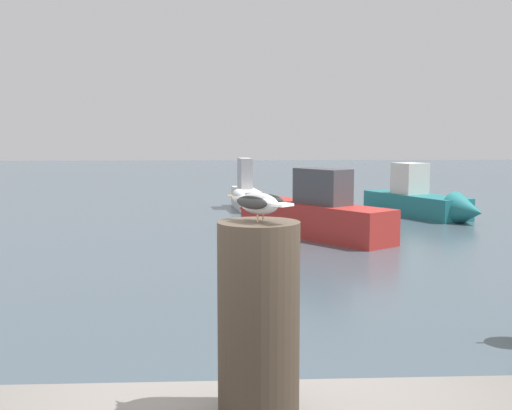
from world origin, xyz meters
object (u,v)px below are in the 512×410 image
object	(u,v)px
boat_white	(246,194)
boat_teal	(426,202)
mooring_post	(259,319)
boat_red	(305,213)
seagull	(258,202)

from	to	relation	value
boat_white	boat_teal	bearing A→B (deg)	-23.79
mooring_post	boat_teal	world-z (taller)	mooring_post
boat_white	boat_red	xyz separation A→B (m)	(1.34, -6.00, 0.03)
seagull	boat_teal	bearing A→B (deg)	70.55
mooring_post	boat_white	world-z (taller)	mooring_post
mooring_post	seagull	bearing A→B (deg)	133.13
boat_red	seagull	bearing A→B (deg)	-97.91
boat_white	boat_red	bearing A→B (deg)	-77.41
seagull	boat_red	bearing A→B (deg)	82.09
mooring_post	boat_red	bearing A→B (deg)	82.11
seagull	boat_white	distance (m)	20.80
seagull	boat_teal	distance (m)	19.38
mooring_post	boat_white	xyz separation A→B (m)	(0.70, 20.70, -1.36)
boat_red	boat_teal	size ratio (longest dim) A/B	1.04
boat_red	boat_teal	bearing A→B (deg)	38.51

